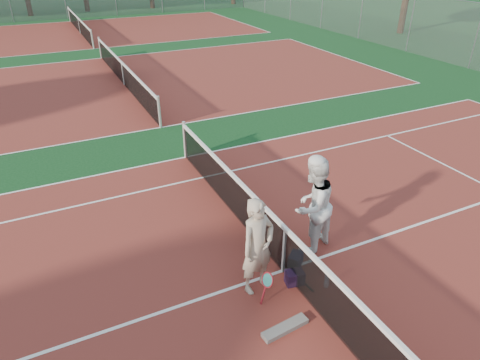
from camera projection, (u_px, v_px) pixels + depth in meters
name	position (u px, v px, depth m)	size (l,w,h in m)	color
ground	(283.00, 271.00, 8.17)	(130.00, 130.00, 0.00)	#0F3917
court_main	(283.00, 271.00, 8.17)	(23.77, 10.97, 0.01)	maroon
court_far_a	(124.00, 85.00, 18.77)	(23.77, 10.97, 0.01)	maroon
court_far_b	(80.00, 33.00, 29.37)	(23.77, 10.97, 0.01)	maroon
net_main	(284.00, 250.00, 7.92)	(0.10, 10.98, 1.02)	black
net_far_a	(123.00, 73.00, 18.52)	(0.10, 10.98, 1.02)	black
net_far_b	(79.00, 25.00, 29.12)	(0.10, 10.98, 1.02)	black
player_a	(258.00, 246.00, 7.34)	(0.67, 0.44, 1.85)	#BCA991
player_b	(313.00, 205.00, 8.33)	(0.98, 0.76, 2.01)	white
racket_red	(267.00, 287.00, 7.38)	(0.22, 0.27, 0.58)	maroon
racket_black_held	(321.00, 231.00, 8.82)	(0.26, 0.27, 0.57)	black
racket_spare	(298.00, 276.00, 8.01)	(0.60, 0.27, 0.03)	black
sports_bag_navy	(295.00, 260.00, 8.25)	(0.33, 0.22, 0.26)	black
sports_bag_purple	(295.00, 277.00, 7.81)	(0.33, 0.23, 0.27)	black
net_cover_canvas	(285.00, 328.00, 6.91)	(0.83, 0.19, 0.09)	slate
water_bottle	(327.00, 280.00, 7.72)	(0.09, 0.09, 0.30)	#C9DEFF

